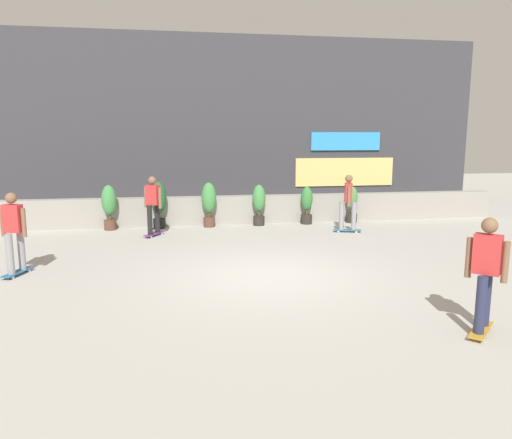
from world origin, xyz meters
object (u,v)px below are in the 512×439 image
potted_plant_4 (307,204)px  skater_mid_plaza (486,271)px  skater_foreground (14,230)px  skater_by_wall_left (153,203)px  potted_plant_1 (158,202)px  potted_plant_5 (352,204)px  skater_far_left (348,201)px  potted_plant_0 (109,205)px  potted_plant_2 (209,202)px  potted_plant_3 (259,203)px

potted_plant_4 → skater_mid_plaza: 8.95m
skater_foreground → skater_by_wall_left: size_ratio=1.00×
potted_plant_1 → potted_plant_5: size_ratio=1.21×
potted_plant_4 → skater_mid_plaza: bearing=-89.2°
skater_far_left → skater_mid_plaza: (-0.69, -7.40, 0.00)m
potted_plant_4 → potted_plant_5: 1.52m
potted_plant_0 → potted_plant_2: size_ratio=0.98×
skater_foreground → skater_far_left: bearing=21.0°
potted_plant_5 → skater_foreground: 10.06m
skater_foreground → potted_plant_2: bearing=47.9°
potted_plant_2 → skater_mid_plaza: (3.27, -8.94, 0.15)m
potted_plant_0 → potted_plant_3: size_ratio=1.05×
potted_plant_2 → skater_far_left: bearing=-21.2°
potted_plant_0 → skater_mid_plaza: bearing=-55.0°
potted_plant_0 → potted_plant_5: 7.66m
potted_plant_3 → potted_plant_1: bearing=-180.0°
potted_plant_1 → potted_plant_4: (4.68, 0.00, -0.18)m
potted_plant_3 → potted_plant_2: bearing=-180.0°
skater_by_wall_left → potted_plant_3: bearing=19.8°
skater_far_left → skater_by_wall_left: bearing=176.2°
potted_plant_2 → skater_by_wall_left: (-1.65, -1.16, 0.15)m
potted_plant_0 → skater_mid_plaza: size_ratio=0.80×
potted_plant_0 → skater_by_wall_left: bearing=-40.9°
potted_plant_4 → skater_by_wall_left: bearing=-166.3°
potted_plant_1 → potted_plant_4: size_ratio=1.19×
potted_plant_0 → skater_foreground: bearing=-104.8°
potted_plant_2 → skater_foreground: bearing=-132.1°
potted_plant_3 → skater_mid_plaza: size_ratio=0.76×
potted_plant_5 → skater_foreground: bearing=-152.2°
potted_plant_0 → potted_plant_3: bearing=0.0°
potted_plant_2 → skater_mid_plaza: size_ratio=0.82×
potted_plant_3 → skater_by_wall_left: skater_by_wall_left is taller
potted_plant_0 → potted_plant_1: bearing=-0.0°
skater_mid_plaza → potted_plant_4: bearing=90.8°
potted_plant_0 → skater_far_left: 7.12m
potted_plant_3 → skater_by_wall_left: 3.44m
potted_plant_2 → potted_plant_3: bearing=0.0°
skater_mid_plaza → skater_foreground: 8.62m
potted_plant_4 → skater_far_left: bearing=-61.9°
potted_plant_2 → potted_plant_5: size_ratio=1.17×
potted_plant_1 → potted_plant_3: (3.12, 0.00, -0.11)m
potted_plant_5 → skater_by_wall_left: bearing=-169.5°
skater_mid_plaza → skater_by_wall_left: 9.20m
skater_far_left → potted_plant_3: bearing=147.2°
potted_plant_1 → skater_mid_plaza: (4.80, -8.94, 0.11)m
potted_plant_1 → skater_far_left: (5.50, -1.54, 0.11)m
potted_plant_4 → skater_by_wall_left: 4.94m
potted_plant_2 → skater_foreground: (-4.24, -4.69, 0.15)m
potted_plant_3 → potted_plant_4: bearing=-0.0°
potted_plant_4 → skater_foreground: size_ratio=0.71×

